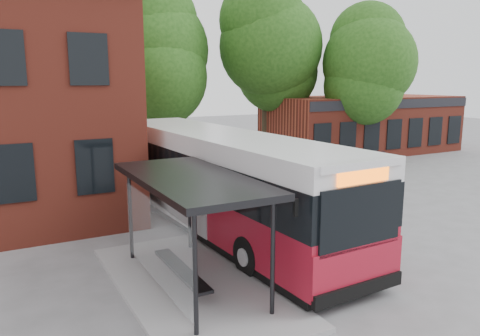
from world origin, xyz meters
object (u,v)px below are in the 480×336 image
city_bus (220,182)px  bicycle_2 (308,161)px  bicycle_0 (302,167)px  bus_shelter (192,232)px  bicycle_3 (328,157)px  bicycle_5 (350,160)px  bicycle_6 (359,157)px  bicycle_4 (344,159)px  bicycle_7 (378,158)px

city_bus → bicycle_2: (9.62, 7.87, -1.26)m
city_bus → bicycle_0: (8.30, 6.61, -1.28)m
city_bus → bicycle_0: bearing=36.0°
bicycle_0 → bus_shelter: bearing=111.8°
bicycle_3 → bicycle_5: (0.22, -1.74, 0.04)m
bicycle_5 → bicycle_6: 2.09m
bus_shelter → bicycle_3: (13.96, 11.92, -0.93)m
bicycle_6 → city_bus: bearing=109.7°
bicycle_4 → city_bus: bearing=136.2°
bicycle_3 → bicycle_5: bearing=-169.2°
bus_shelter → bicycle_0: bus_shelter is taller
bicycle_3 → bicycle_0: bearing=120.1°
bicycle_2 → bicycle_4: (2.13, -0.69, 0.03)m
bicycle_5 → bicycle_6: size_ratio=1.18×
bicycle_0 → bicycle_7: size_ratio=1.08×
bicycle_7 → bicycle_2: bearing=88.6°
bus_shelter → bicycle_0: size_ratio=4.32×
city_bus → bicycle_3: city_bus is taller
bicycle_4 → bicycle_6: bicycle_4 is taller
bicycle_0 → bicycle_2: bicycle_2 is taller
bicycle_3 → bicycle_6: bicycle_3 is taller
bicycle_2 → bicycle_7: size_ratio=1.14×
bus_shelter → bicycle_7: size_ratio=4.64×
bicycle_0 → bicycle_4: bearing=-102.5°
city_bus → bicycle_2: 12.49m
bicycle_4 → bicycle_2: bearing=86.9°
bicycle_0 → bicycle_3: bicycle_3 is taller
bicycle_6 → bicycle_7: (0.82, -0.84, 0.04)m
bicycle_3 → bicycle_6: 2.04m
bicycle_4 → bicycle_5: 0.84m
city_bus → bicycle_5: size_ratio=7.29×
bicycle_2 → bicycle_5: 2.44m
bus_shelter → bicycle_6: size_ratio=4.49×
bicycle_0 → bicycle_7: 5.79m
bus_shelter → bicycle_4: bearing=37.4°
bicycle_5 → bicycle_7: 2.57m
city_bus → bicycle_6: size_ratio=8.62×
bicycle_5 → city_bus: bearing=102.2°
bus_shelter → bicycle_5: bearing=35.7°
bicycle_4 → bicycle_6: 1.56m
bicycle_3 → bicycle_6: bearing=-102.8°
bicycle_5 → bicycle_7: size_ratio=1.22×
bicycle_4 → bicycle_5: (-0.21, -0.81, 0.07)m
bicycle_0 → bicycle_2: 1.82m
bicycle_0 → bicycle_5: size_ratio=0.88×
bus_shelter → bicycle_3: bus_shelter is taller
bicycle_4 → bicycle_3: bearing=39.5°
bus_shelter → bicycle_7: bus_shelter is taller
bicycle_4 → bicycle_7: size_ratio=1.22×
city_bus → bicycle_3: bearing=33.1°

